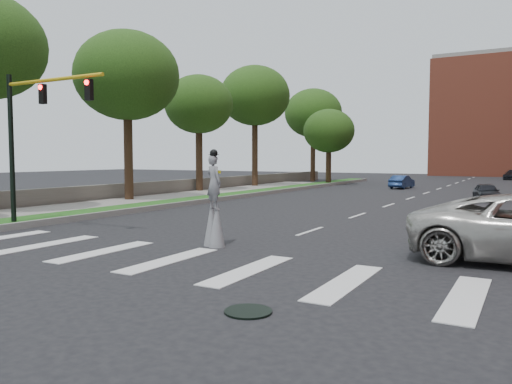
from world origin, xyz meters
name	(u,v)px	position (x,y,z in m)	size (l,w,h in m)	color
ground_plane	(185,273)	(0.00, 0.00, 0.00)	(160.00, 160.00, 0.00)	black
grass_median	(227,196)	(-11.50, 20.00, 0.12)	(2.00, 60.00, 0.25)	#1B5117
median_curb	(240,196)	(-10.45, 20.00, 0.14)	(0.20, 60.00, 0.28)	gray
sidewalk_left	(87,207)	(-14.50, 10.00, 0.09)	(4.00, 60.00, 0.18)	gray
stone_wall	(182,186)	(-17.00, 22.00, 0.55)	(0.50, 56.00, 1.10)	#5B564E
manhole	(248,311)	(3.00, -2.00, 0.02)	(0.90, 0.90, 0.04)	black
traffic_signal	(30,125)	(-9.78, 3.00, 4.15)	(5.30, 0.23, 6.20)	black
stilt_performer	(214,208)	(-1.43, 3.44, 1.26)	(0.81, 0.65, 3.14)	black
car_near	(487,192)	(4.86, 26.19, 0.59)	(1.39, 3.45, 1.17)	black
car_mid	(402,182)	(-3.09, 36.84, 0.61)	(1.28, 3.68, 1.21)	navy
tree_2	(127,76)	(-15.23, 14.13, 8.03)	(6.64, 6.64, 10.89)	black
tree_3	(199,105)	(-16.29, 23.33, 7.10)	(5.55, 5.55, 9.52)	black
tree_4	(255,96)	(-15.72, 31.58, 8.64)	(6.64, 6.64, 11.51)	black
tree_5	(313,113)	(-15.40, 45.05, 8.03)	(6.74, 6.74, 10.93)	black
tree_6	(329,131)	(-11.26, 39.37, 5.59)	(5.32, 5.32, 7.89)	black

